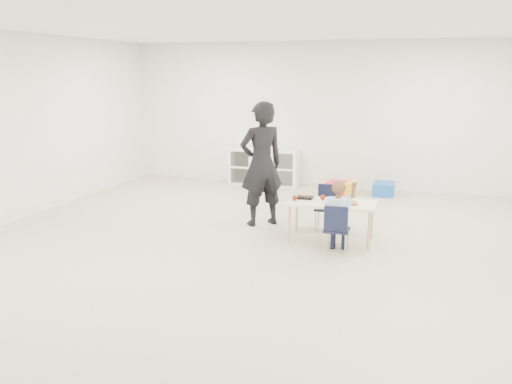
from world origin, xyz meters
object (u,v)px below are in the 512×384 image
(cubby_shelf, at_px, (264,167))
(table, at_px, (331,221))
(chair_near, at_px, (337,229))
(adult, at_px, (261,164))
(child, at_px, (338,215))

(cubby_shelf, bearing_deg, table, -59.76)
(table, distance_m, cubby_shelf, 3.84)
(table, relative_size, chair_near, 1.84)
(table, relative_size, cubby_shelf, 0.83)
(chair_near, bearing_deg, table, 106.43)
(chair_near, height_order, adult, adult)
(chair_near, bearing_deg, child, 0.00)
(table, distance_m, adult, 1.37)
(child, distance_m, cubby_shelf, 4.36)
(chair_near, distance_m, cubby_shelf, 4.36)
(table, xyz_separation_m, chair_near, (0.16, -0.51, 0.05))
(table, bearing_deg, cubby_shelf, 119.00)
(child, relative_size, adult, 0.55)
(chair_near, xyz_separation_m, child, (0.00, 0.00, 0.18))
(chair_near, relative_size, adult, 0.35)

